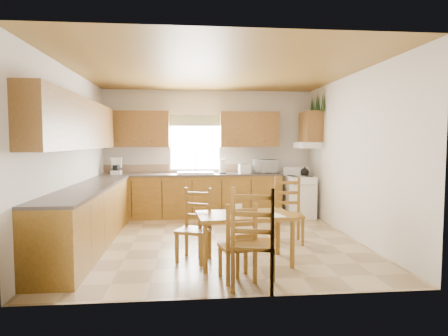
{
  "coord_description": "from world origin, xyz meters",
  "views": [
    {
      "loc": [
        -0.44,
        -5.93,
        1.59
      ],
      "look_at": [
        0.15,
        0.3,
        1.15
      ],
      "focal_mm": 30.0,
      "sensor_mm": 36.0,
      "label": 1
    }
  ],
  "objects": [
    {
      "name": "pine_decal_b",
      "position": [
        2.21,
        1.65,
        2.42
      ],
      "size": [
        0.22,
        0.22,
        0.36
      ],
      "primitive_type": "cone",
      "color": "#1B471C",
      "rests_on": "wall_right"
    },
    {
      "name": "upper_cab_stove",
      "position": [
        2.08,
        1.65,
        1.9
      ],
      "size": [
        0.33,
        0.62,
        0.62
      ],
      "primitive_type": "cube",
      "color": "brown",
      "rests_on": "wall_right"
    },
    {
      "name": "range_hood",
      "position": [
        2.03,
        1.65,
        1.52
      ],
      "size": [
        0.44,
        0.62,
        0.12
      ],
      "primitive_type": "cube",
      "color": "silver",
      "rests_on": "wall_right"
    },
    {
      "name": "paper_towel",
      "position": [
        0.26,
        1.93,
        1.07
      ],
      "size": [
        0.16,
        0.16,
        0.31
      ],
      "primitive_type": "cylinder",
      "rotation": [
        0.0,
        0.0,
        0.26
      ],
      "color": "white",
      "rests_on": "counter_back"
    },
    {
      "name": "wall_front",
      "position": [
        0.0,
        -2.25,
        1.35
      ],
      "size": [
        4.5,
        4.5,
        0.0
      ],
      "primitive_type": "plane",
      "color": "silver",
      "rests_on": "floor"
    },
    {
      "name": "floor",
      "position": [
        0.0,
        0.0,
        0.0
      ],
      "size": [
        4.5,
        4.5,
        0.0
      ],
      "primitive_type": "plane",
      "color": "tan",
      "rests_on": "ground"
    },
    {
      "name": "lower_cab_left",
      "position": [
        -1.95,
        -0.15,
        0.44
      ],
      "size": [
        0.6,
        3.6,
        0.88
      ],
      "primitive_type": "cube",
      "color": "brown",
      "rests_on": "floor"
    },
    {
      "name": "upper_cab_back_left",
      "position": [
        -1.55,
        2.08,
        1.85
      ],
      "size": [
        1.41,
        0.33,
        0.75
      ],
      "primitive_type": "cube",
      "color": "brown",
      "rests_on": "wall_back"
    },
    {
      "name": "window_frame",
      "position": [
        -0.3,
        2.22,
        1.55
      ],
      "size": [
        1.13,
        0.02,
        1.18
      ],
      "primitive_type": "cube",
      "color": "silver",
      "rests_on": "wall_back"
    },
    {
      "name": "upper_cab_back_right",
      "position": [
        0.86,
        2.08,
        1.85
      ],
      "size": [
        1.25,
        0.33,
        0.75
      ],
      "primitive_type": "cube",
      "color": "brown",
      "rests_on": "wall_back"
    },
    {
      "name": "stove",
      "position": [
        1.88,
        1.69,
        0.43
      ],
      "size": [
        0.6,
        0.61,
        0.85
      ],
      "primitive_type": "cube",
      "rotation": [
        0.0,
        0.0,
        -0.04
      ],
      "color": "silver",
      "rests_on": "floor"
    },
    {
      "name": "dining_table",
      "position": [
        0.28,
        -1.17,
        0.33
      ],
      "size": [
        1.27,
        0.79,
        0.65
      ],
      "primitive_type": "cube",
      "rotation": [
        0.0,
        0.0,
        0.08
      ],
      "color": "brown",
      "rests_on": "floor"
    },
    {
      "name": "chair_far_left",
      "position": [
        -0.38,
        -1.01,
        0.48
      ],
      "size": [
        0.52,
        0.51,
        0.95
      ],
      "primitive_type": "cube",
      "rotation": [
        0.0,
        0.0,
        -0.4
      ],
      "color": "brown",
      "rests_on": "floor"
    },
    {
      "name": "sink_basin",
      "position": [
        -0.3,
        1.95,
        0.94
      ],
      "size": [
        0.75,
        0.45,
        0.04
      ],
      "primitive_type": "cube",
      "color": "silver",
      "rests_on": "counter_back"
    },
    {
      "name": "microwave",
      "position": [
        1.19,
        1.95,
        1.06
      ],
      "size": [
        0.48,
        0.35,
        0.29
      ],
      "primitive_type": "imported",
      "rotation": [
        0.0,
        0.0,
        -0.01
      ],
      "color": "silver",
      "rests_on": "counter_back"
    },
    {
      "name": "window_pane",
      "position": [
        -0.3,
        2.21,
        1.55
      ],
      "size": [
        1.05,
        0.01,
        1.1
      ],
      "primitive_type": "cube",
      "color": "white",
      "rests_on": "wall_back"
    },
    {
      "name": "chair_far_right",
      "position": [
        1.12,
        -0.25,
        0.51
      ],
      "size": [
        0.46,
        0.44,
        1.01
      ],
      "primitive_type": "cube",
      "rotation": [
        0.0,
        0.0,
        -0.09
      ],
      "color": "brown",
      "rests_on": "floor"
    },
    {
      "name": "pine_decal_a",
      "position": [
        2.21,
        1.33,
        2.38
      ],
      "size": [
        0.22,
        0.22,
        0.36
      ],
      "primitive_type": "cone",
      "color": "#1B471C",
      "rests_on": "wall_right"
    },
    {
      "name": "toaster",
      "position": [
        0.74,
        1.9,
        1.02
      ],
      "size": [
        0.26,
        0.19,
        0.2
      ],
      "primitive_type": "cube",
      "rotation": [
        0.0,
        0.0,
        0.18
      ],
      "color": "silver",
      "rests_on": "counter_back"
    },
    {
      "name": "window_valance",
      "position": [
        -0.3,
        2.19,
        2.05
      ],
      "size": [
        1.19,
        0.01,
        0.24
      ],
      "primitive_type": "cube",
      "color": "#445D37",
      "rests_on": "wall_back"
    },
    {
      "name": "table_card",
      "position": [
        0.21,
        -1.1,
        0.71
      ],
      "size": [
        0.09,
        0.04,
        0.12
      ],
      "primitive_type": "cube",
      "rotation": [
        0.0,
        0.0,
        0.19
      ],
      "color": "white",
      "rests_on": "dining_table"
    },
    {
      "name": "chair_near_right",
      "position": [
        0.11,
        -1.75,
        0.45
      ],
      "size": [
        0.44,
        0.43,
        0.9
      ],
      "primitive_type": "cube",
      "rotation": [
        0.0,
        0.0,
        3.35
      ],
      "color": "brown",
      "rests_on": "floor"
    },
    {
      "name": "counter_back",
      "position": [
        -0.38,
        1.95,
        0.9
      ],
      "size": [
        3.75,
        0.63,
        0.04
      ],
      "primitive_type": "cube",
      "color": "#493F3B",
      "rests_on": "lower_cab_back"
    },
    {
      "name": "counter_left",
      "position": [
        -1.95,
        -0.15,
        0.9
      ],
      "size": [
        0.63,
        3.6,
        0.04
      ],
      "primitive_type": "cube",
      "color": "#493F3B",
      "rests_on": "lower_cab_left"
    },
    {
      "name": "wall_left",
      "position": [
        -2.25,
        0.0,
        1.35
      ],
      "size": [
        4.5,
        4.5,
        0.0
      ],
      "primitive_type": "plane",
      "color": "silver",
      "rests_on": "floor"
    },
    {
      "name": "lower_cab_back",
      "position": [
        -0.38,
        1.95,
        0.44
      ],
      "size": [
        3.75,
        0.6,
        0.88
      ],
      "primitive_type": "cube",
      "color": "brown",
      "rests_on": "floor"
    },
    {
      "name": "upper_cab_left",
      "position": [
        -2.08,
        -0.15,
        1.85
      ],
      "size": [
        0.33,
        3.6,
        0.75
      ],
      "primitive_type": "cube",
      "color": "brown",
      "rests_on": "wall_left"
    },
    {
      "name": "table_paper",
      "position": [
        0.62,
        -1.3,
        0.66
      ],
      "size": [
        0.3,
        0.36,
        0.0
      ],
      "primitive_type": "cube",
      "rotation": [
        0.0,
        0.0,
        0.28
      ],
      "color": "white",
      "rests_on": "dining_table"
    },
    {
      "name": "pine_decal_c",
      "position": [
        2.21,
        1.97,
        2.38
      ],
      "size": [
        0.22,
        0.22,
        0.36
      ],
      "primitive_type": "cone",
      "color": "#1B471C",
      "rests_on": "wall_right"
    },
    {
      "name": "ceiling",
      "position": [
        0.0,
        0.0,
        2.7
      ],
      "size": [
        4.5,
        4.5,
        0.0
      ],
      "primitive_type": "plane",
      "color": "olive",
      "rests_on": "floor"
    },
    {
      "name": "chair_near_left",
      "position": [
        0.26,
        -1.99,
        0.56
      ],
      "size": [
        0.57,
        0.55,
        1.11
      ],
      "primitive_type": "cube",
      "rotation": [
        0.0,
        0.0,
        2.88
      ],
      "color": "brown",
      "rests_on": "floor"
    },
    {
      "name": "coffeemaker",
      "position": [
        -1.93,
        1.94,
        1.09
      ],
      "size": [
        0.23,
        0.26,
        0.34
      ],
      "primitive_type": "cube",
      "rotation": [
        0.0,
        0.0,
        0.11
      ],
      "color": "silver",
      "rests_on": "counter_back"
    },
    {
      "name": "backsplash",
      "position": [
        -0.38,
        2.24,
        1.01
      ],
      "size": [
        3.75,
        0.01,
        0.18
      ],
      "primitive_type": "cube",
      "color": "#896F56",
      "rests_on": "counter_back"
    },
    {
      "name": "wall_back",
      "position": [
        0.0,
        2.25,
        1.35
      ],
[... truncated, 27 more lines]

